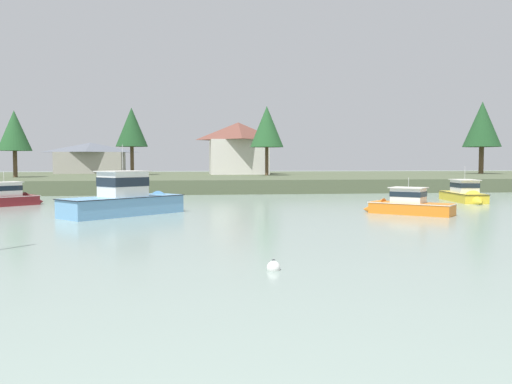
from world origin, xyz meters
name	(u,v)px	position (x,y,z in m)	size (l,w,h in m)	color
far_shore_bank	(175,180)	(0.00, 83.79, 0.86)	(190.30, 52.30, 1.72)	#4C563D
cruiser_maroon	(8,200)	(-13.85, 44.71, 0.51)	(6.80, 6.42, 3.84)	maroon
cruiser_yellow	(466,197)	(28.94, 43.52, 0.52)	(3.22, 8.14, 4.32)	gold
cruiser_skyblue	(133,205)	(-1.98, 35.63, 0.71)	(9.74, 9.08, 6.23)	#669ECC
cruiser_orange	(403,208)	(18.21, 33.33, 0.47)	(6.47, 6.05, 3.47)	orange
mooring_buoy_white	(274,268)	(5.22, 14.28, 0.09)	(0.50, 0.50, 0.55)	white
shore_tree_inland_a	(267,127)	(14.48, 77.97, 9.39)	(5.29, 5.29, 10.95)	brown
shore_tree_right_mid	(14,131)	(-21.90, 72.81, 8.19)	(4.60, 4.60, 9.34)	brown
shore_tree_inland_b	(482,125)	(54.53, 84.35, 10.53)	(6.63, 6.63, 12.95)	brown
shore_tree_inland_c	(132,127)	(-7.06, 84.20, 9.51)	(5.22, 5.22, 11.05)	brown
cottage_eastern	(91,157)	(-15.82, 96.07, 4.66)	(12.81, 7.44, 5.69)	#9E998E
cottage_behind_trees	(238,147)	(10.81, 87.18, 6.38)	(10.56, 9.59, 9.01)	silver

